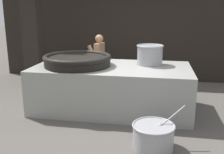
# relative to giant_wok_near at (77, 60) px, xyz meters

# --- Properties ---
(ground_plane) EXTENTS (60.00, 60.00, 0.00)m
(ground_plane) POSITION_rel_giant_wok_near_xyz_m (0.78, 0.09, -1.14)
(ground_plane) COLOR #56514C
(back_wall) EXTENTS (8.54, 0.24, 3.60)m
(back_wall) POSITION_rel_giant_wok_near_xyz_m (0.78, 2.94, 0.66)
(back_wall) COLOR black
(back_wall) RESTS_ON ground_plane
(support_pillar) EXTENTS (0.47, 0.47, 3.60)m
(support_pillar) POSITION_rel_giant_wok_near_xyz_m (-1.67, 1.27, 0.66)
(support_pillar) COLOR black
(support_pillar) RESTS_ON ground_plane
(hearth_platform) EXTENTS (3.50, 1.76, 1.00)m
(hearth_platform) POSITION_rel_giant_wok_near_xyz_m (0.78, 0.09, -0.64)
(hearth_platform) COLOR gray
(hearth_platform) RESTS_ON ground_plane
(giant_wok_near) EXTENTS (1.55, 1.55, 0.25)m
(giant_wok_near) POSITION_rel_giant_wok_near_xyz_m (0.00, 0.00, 0.00)
(giant_wok_near) COLOR black
(giant_wok_near) RESTS_ON hearth_platform
(stock_pot) EXTENTS (0.62, 0.62, 0.46)m
(stock_pot) POSITION_rel_giant_wok_near_xyz_m (1.60, 0.41, 0.10)
(stock_pot) COLOR gray
(stock_pot) RESTS_ON hearth_platform
(cook) EXTENTS (0.40, 0.60, 1.59)m
(cook) POSITION_rel_giant_wok_near_xyz_m (0.18, 1.38, -0.28)
(cook) COLOR #9E7551
(cook) RESTS_ON ground_plane
(prep_bowl_vegetables) EXTENTS (0.87, 0.71, 0.69)m
(prep_bowl_vegetables) POSITION_rel_giant_wok_near_xyz_m (1.77, -1.59, -0.91)
(prep_bowl_vegetables) COLOR #9E9EA3
(prep_bowl_vegetables) RESTS_ON ground_plane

